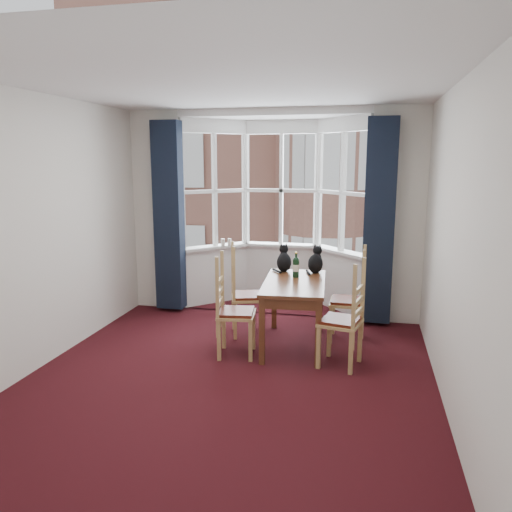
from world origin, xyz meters
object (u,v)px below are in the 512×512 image
(chair_left_far, at_px, (241,297))
(cat_right, at_px, (316,262))
(candle_tall, at_px, (223,242))
(chair_right_near, at_px, (349,323))
(chair_right_far, at_px, (355,303))
(chair_left_near, at_px, (228,314))
(cat_left, at_px, (284,261))
(dining_table, at_px, (294,291))
(wine_bottle, at_px, (296,266))
(candle_short, at_px, (230,242))

(chair_left_far, bearing_deg, cat_right, 16.43)
(cat_right, xyz_separation_m, candle_tall, (-1.48, 1.02, 0.02))
(chair_right_near, distance_m, chair_right_far, 0.79)
(chair_left_near, distance_m, chair_right_far, 1.53)
(chair_right_far, distance_m, cat_left, 1.00)
(dining_table, xyz_separation_m, candle_tall, (-1.29, 1.52, 0.27))
(chair_right_near, distance_m, cat_left, 1.36)
(chair_right_near, xyz_separation_m, candle_tall, (-1.94, 2.00, 0.45))
(cat_right, bearing_deg, candle_tall, 145.50)
(candle_tall, bearing_deg, chair_left_near, -72.14)
(cat_left, bearing_deg, dining_table, -67.78)
(cat_left, xyz_separation_m, wine_bottle, (0.19, -0.29, -0.00))
(chair_right_near, relative_size, cat_left, 2.62)
(cat_left, bearing_deg, chair_right_near, -49.08)
(wine_bottle, bearing_deg, cat_left, 123.56)
(chair_right_near, xyz_separation_m, cat_right, (-0.46, 0.98, 0.43))
(wine_bottle, bearing_deg, candle_short, 131.54)
(cat_left, bearing_deg, chair_left_near, -116.45)
(chair_left_near, bearing_deg, chair_left_far, 92.65)
(chair_right_far, bearing_deg, dining_table, -155.23)
(dining_table, bearing_deg, candle_short, 127.69)
(chair_left_far, xyz_separation_m, chair_right_far, (1.38, 0.07, 0.00))
(candle_tall, bearing_deg, dining_table, -49.65)
(wine_bottle, relative_size, candle_tall, 2.74)
(chair_right_far, bearing_deg, candle_short, 146.57)
(chair_left_far, xyz_separation_m, cat_right, (0.88, 0.26, 0.43))
(chair_right_near, xyz_separation_m, chair_right_far, (0.04, 0.79, 0.00))
(chair_right_near, bearing_deg, chair_right_far, 87.34)
(dining_table, distance_m, cat_left, 0.59)
(chair_left_near, distance_m, cat_right, 1.33)
(candle_tall, bearing_deg, chair_left_far, -64.96)
(cat_right, bearing_deg, wine_bottle, -124.74)
(chair_right_near, bearing_deg, chair_left_far, 151.71)
(chair_left_near, height_order, chair_left_far, same)
(chair_left_far, xyz_separation_m, cat_left, (0.49, 0.26, 0.43))
(cat_right, xyz_separation_m, wine_bottle, (-0.20, -0.29, -0.00))
(dining_table, distance_m, chair_left_far, 0.76)
(chair_left_near, xyz_separation_m, chair_left_far, (-0.03, 0.67, 0.00))
(chair_right_far, relative_size, candle_short, 8.27)
(chair_left_near, relative_size, chair_right_far, 1.00)
(chair_right_near, bearing_deg, dining_table, 143.49)
(chair_right_near, height_order, candle_short, candle_short)
(chair_right_far, relative_size, candle_tall, 8.38)
(chair_left_far, distance_m, cat_right, 1.02)
(chair_left_far, height_order, candle_tall, candle_tall)
(chair_right_near, relative_size, cat_right, 2.61)
(dining_table, relative_size, cat_left, 3.78)
(chair_left_far, relative_size, cat_right, 2.61)
(wine_bottle, bearing_deg, cat_right, 55.26)
(candle_short, bearing_deg, chair_left_near, -74.89)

